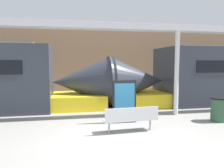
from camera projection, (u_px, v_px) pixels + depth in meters
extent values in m
plane|color=gray|center=(123.00, 141.00, 6.37)|extent=(60.00, 60.00, 0.00)
cube|color=#937051|center=(90.00, 60.00, 16.27)|extent=(56.00, 0.20, 5.00)
cone|color=#2D333D|center=(136.00, 81.00, 11.67)|extent=(3.05, 2.63, 2.63)
cube|color=yellow|center=(141.00, 98.00, 11.82)|extent=(2.75, 2.46, 0.70)
cone|color=#2D333D|center=(83.00, 82.00, 11.14)|extent=(3.05, 2.63, 2.63)
cube|color=yellow|center=(78.00, 101.00, 11.18)|extent=(2.75, 2.46, 0.70)
cube|color=#ADB2B7|center=(130.00, 119.00, 7.23)|extent=(1.83, 0.55, 0.04)
cube|color=#ADB2B7|center=(132.00, 114.00, 7.01)|extent=(1.81, 0.15, 0.42)
cylinder|color=#ADB2B7|center=(109.00, 127.00, 7.07)|extent=(0.07, 0.07, 0.39)
cylinder|color=#ADB2B7|center=(150.00, 124.00, 7.43)|extent=(0.07, 0.07, 0.39)
cylinder|color=#2D5138|center=(219.00, 110.00, 8.50)|extent=(0.59, 0.59, 0.87)
cylinder|color=black|center=(219.00, 98.00, 8.46)|extent=(0.62, 0.62, 0.06)
cube|color=black|center=(124.00, 102.00, 8.24)|extent=(0.90, 0.06, 1.63)
cube|color=teal|center=(125.00, 100.00, 8.19)|extent=(0.77, 0.01, 1.24)
cylinder|color=silver|center=(177.00, 74.00, 9.48)|extent=(0.20, 0.20, 3.60)
cube|color=#B7B7BC|center=(178.00, 28.00, 9.29)|extent=(28.00, 0.60, 0.28)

